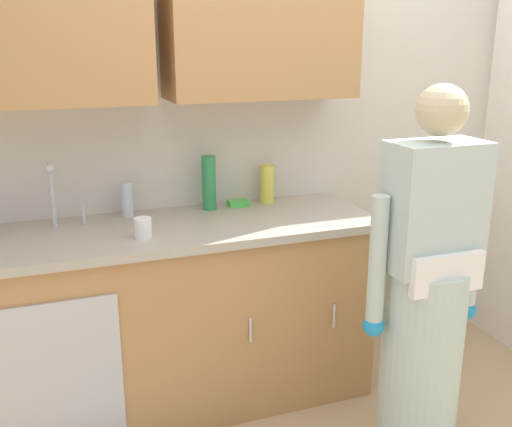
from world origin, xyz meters
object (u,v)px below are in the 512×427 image
object	(u,v)px
sink	(66,239)
sponge	(239,203)
person_at_sink	(425,310)
cup_by_sink	(143,228)
bottle_cleaner_spray	(209,183)
bottle_water_tall	(127,200)
bottle_dish_liquid	(267,184)

from	to	relation	value
sink	sponge	xyz separation A→B (m)	(0.87, 0.20, 0.03)
person_at_sink	cup_by_sink	bearing A→B (deg)	150.13
bottle_cleaner_spray	cup_by_sink	world-z (taller)	bottle_cleaner_spray
person_at_sink	sponge	size ratio (longest dim) A/B	14.73
bottle_water_tall	cup_by_sink	bearing A→B (deg)	-87.67
person_at_sink	bottle_dish_liquid	world-z (taller)	person_at_sink
bottle_dish_liquid	bottle_water_tall	bearing A→B (deg)	-179.41
sink	bottle_water_tall	world-z (taller)	sink
person_at_sink	bottle_water_tall	xyz separation A→B (m)	(-1.07, 0.96, 0.33)
sponge	sink	bearing A→B (deg)	-167.30
bottle_water_tall	bottle_dish_liquid	bearing A→B (deg)	0.59
person_at_sink	bottle_dish_liquid	bearing A→B (deg)	109.15
sink	bottle_cleaner_spray	xyz separation A→B (m)	(0.72, 0.19, 0.15)
bottle_cleaner_spray	bottle_water_tall	bearing A→B (deg)	178.31
bottle_water_tall	sponge	bearing A→B (deg)	-0.79
bottle_dish_liquid	sponge	distance (m)	0.19
sink	person_at_sink	size ratio (longest dim) A/B	0.31
cup_by_sink	bottle_water_tall	bearing A→B (deg)	92.33
sink	bottle_dish_liquid	size ratio (longest dim) A/B	2.49
bottle_cleaner_spray	bottle_water_tall	world-z (taller)	bottle_cleaner_spray
sink	bottle_water_tall	distance (m)	0.38
sponge	person_at_sink	bearing A→B (deg)	-62.24
bottle_dish_liquid	sponge	world-z (taller)	bottle_dish_liquid
bottle_cleaner_spray	cup_by_sink	xyz separation A→B (m)	(-0.40, -0.34, -0.09)
person_at_sink	bottle_water_tall	size ratio (longest dim) A/B	9.51
bottle_dish_liquid	cup_by_sink	xyz separation A→B (m)	(-0.72, -0.36, -0.06)
sink	sponge	size ratio (longest dim) A/B	4.55
bottle_cleaner_spray	cup_by_sink	distance (m)	0.53
sponge	bottle_water_tall	bearing A→B (deg)	179.21
person_at_sink	sponge	distance (m)	1.11
sink	cup_by_sink	xyz separation A→B (m)	(0.32, -0.15, 0.06)
sink	bottle_cleaner_spray	distance (m)	0.76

